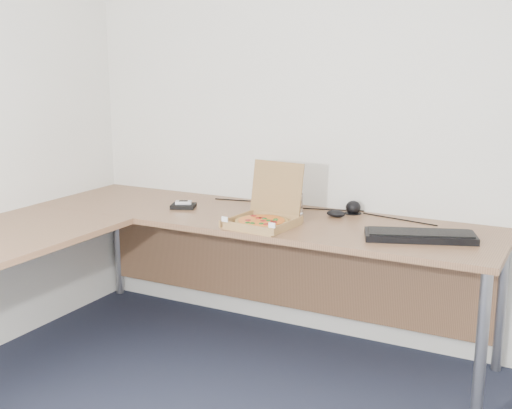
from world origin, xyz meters
The scene contains 10 objects.
room_shell centered at (0.00, 0.00, 1.25)m, with size 3.50×3.50×2.50m, color white, non-canonical shape.
desk centered at (-0.82, 0.97, 0.70)m, with size 2.50×2.20×0.73m.
pizza_box centered at (-0.38, 1.23, 0.77)m, with size 0.29×0.34×0.30m.
drinking_glass centered at (-0.34, 1.55, 0.78)m, with size 0.06×0.06×0.11m, color white.
keyboard centered at (0.37, 1.34, 0.75)m, with size 0.50×0.18×0.03m, color black.
mouse centered at (-0.13, 1.57, 0.75)m, with size 0.10×0.07×0.04m, color black.
wallet centered at (-0.95, 1.37, 0.74)m, with size 0.13×0.11×0.02m, color black.
phone centered at (-0.95, 1.38, 0.76)m, with size 0.09×0.05×0.02m, color #B2B5BA.
dome_speaker centered at (-0.08, 1.68, 0.77)m, with size 0.09×0.09×0.08m, color black.
cable_bundle centered at (-0.29, 1.68, 0.73)m, with size 0.63×0.04×0.01m, color black, non-canonical shape.
Camera 1 is at (1.04, -1.57, 1.54)m, focal length 45.97 mm.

